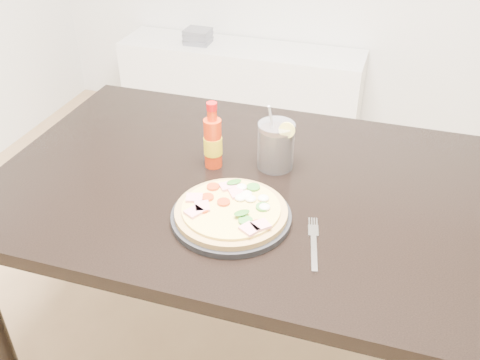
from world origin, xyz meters
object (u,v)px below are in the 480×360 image
(hot_sauce_bottle, at_px, (213,142))
(dining_table, at_px, (253,206))
(cola_cup, at_px, (276,147))
(plate, at_px, (231,217))
(fork, at_px, (314,242))
(pizza, at_px, (232,210))
(media_console, at_px, (241,88))

(hot_sauce_bottle, bearing_deg, dining_table, -18.40)
(cola_cup, bearing_deg, plate, -98.68)
(hot_sauce_bottle, height_order, fork, hot_sauce_bottle)
(pizza, height_order, fork, pizza)
(hot_sauce_bottle, bearing_deg, media_console, 104.80)
(pizza, relative_size, media_console, 0.20)
(pizza, bearing_deg, cola_cup, 81.42)
(fork, bearing_deg, cola_cup, 107.44)
(cola_cup, xyz_separation_m, fork, (0.17, -0.29, -0.06))
(plate, distance_m, fork, 0.21)
(pizza, distance_m, fork, 0.21)
(pizza, distance_m, hot_sauce_bottle, 0.26)
(dining_table, bearing_deg, hot_sauce_bottle, 161.60)
(pizza, bearing_deg, dining_table, 88.77)
(plate, distance_m, pizza, 0.02)
(plate, relative_size, pizza, 1.07)
(plate, relative_size, cola_cup, 1.53)
(hot_sauce_bottle, xyz_separation_m, media_console, (-0.42, 1.60, -0.58))
(pizza, distance_m, cola_cup, 0.27)
(cola_cup, bearing_deg, pizza, -98.58)
(pizza, height_order, media_console, pizza)
(dining_table, height_order, hot_sauce_bottle, hot_sauce_bottle)
(cola_cup, height_order, fork, cola_cup)
(dining_table, relative_size, plate, 4.78)
(cola_cup, relative_size, fork, 1.02)
(plate, height_order, cola_cup, cola_cup)
(plate, relative_size, hot_sauce_bottle, 1.51)
(plate, relative_size, media_console, 0.21)
(fork, bearing_deg, dining_table, 122.97)
(media_console, bearing_deg, dining_table, -71.43)
(plate, height_order, hot_sauce_bottle, hot_sauce_bottle)
(fork, bearing_deg, media_console, 100.11)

